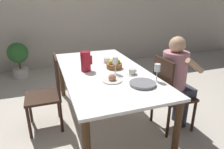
# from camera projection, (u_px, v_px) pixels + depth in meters

# --- Properties ---
(ground_plane) EXTENTS (20.00, 20.00, 0.00)m
(ground_plane) POSITION_uv_depth(u_px,v_px,m) (105.00, 119.00, 2.80)
(ground_plane) COLOR beige
(wall_back) EXTENTS (10.00, 0.06, 2.60)m
(wall_back) POSITION_uv_depth(u_px,v_px,m) (70.00, 12.00, 4.64)
(wall_back) COLOR beige
(wall_back) RESTS_ON ground_plane
(dining_table) EXTENTS (1.03, 2.02, 0.73)m
(dining_table) POSITION_uv_depth(u_px,v_px,m) (104.00, 76.00, 2.57)
(dining_table) COLOR white
(dining_table) RESTS_ON ground_plane
(chair_person_side) EXTENTS (0.42, 0.42, 0.94)m
(chair_person_side) POSITION_uv_depth(u_px,v_px,m) (169.00, 93.00, 2.45)
(chair_person_side) COLOR #331E14
(chair_person_side) RESTS_ON ground_plane
(chair_opposite) EXTENTS (0.42, 0.42, 0.94)m
(chair_opposite) POSITION_uv_depth(u_px,v_px,m) (49.00, 91.00, 2.49)
(chair_opposite) COLOR #331E14
(chair_opposite) RESTS_ON ground_plane
(person_seated) EXTENTS (0.39, 0.41, 1.18)m
(person_seated) POSITION_uv_depth(u_px,v_px,m) (176.00, 76.00, 2.43)
(person_seated) COLOR #33333D
(person_seated) RESTS_ON ground_plane
(red_pitcher) EXTENTS (0.15, 0.12, 0.25)m
(red_pitcher) POSITION_uv_depth(u_px,v_px,m) (86.00, 61.00, 2.48)
(red_pitcher) COLOR #A31423
(red_pitcher) RESTS_ON dining_table
(wine_glass_water) EXTENTS (0.07, 0.07, 0.21)m
(wine_glass_water) POSITION_uv_depth(u_px,v_px,m) (115.00, 61.00, 2.38)
(wine_glass_water) COLOR white
(wine_glass_water) RESTS_ON dining_table
(wine_glass_juice) EXTENTS (0.07, 0.07, 0.20)m
(wine_glass_juice) POSITION_uv_depth(u_px,v_px,m) (157.00, 69.00, 2.16)
(wine_glass_juice) COLOR white
(wine_glass_juice) RESTS_ON dining_table
(teacup_near_person) EXTENTS (0.14, 0.14, 0.07)m
(teacup_near_person) POSITION_uv_depth(u_px,v_px,m) (132.00, 72.00, 2.39)
(teacup_near_person) COLOR silver
(teacup_near_person) RESTS_ON dining_table
(teacup_across) EXTENTS (0.14, 0.14, 0.07)m
(teacup_across) POSITION_uv_depth(u_px,v_px,m) (106.00, 61.00, 2.84)
(teacup_across) COLOR silver
(teacup_across) RESTS_ON dining_table
(serving_tray) EXTENTS (0.28, 0.28, 0.03)m
(serving_tray) POSITION_uv_depth(u_px,v_px,m) (143.00, 84.00, 2.10)
(serving_tray) COLOR gray
(serving_tray) RESTS_ON dining_table
(bread_plate) EXTENTS (0.23, 0.23, 0.09)m
(bread_plate) POSITION_uv_depth(u_px,v_px,m) (112.00, 79.00, 2.20)
(bread_plate) COLOR silver
(bread_plate) RESTS_ON dining_table
(fruit_bowl) EXTENTS (0.21, 0.21, 0.12)m
(fruit_bowl) POSITION_uv_depth(u_px,v_px,m) (114.00, 65.00, 2.60)
(fruit_bowl) COLOR brown
(fruit_bowl) RESTS_ON dining_table
(potted_plant) EXTENTS (0.41, 0.41, 0.75)m
(potted_plant) POSITION_uv_depth(u_px,v_px,m) (18.00, 57.00, 4.12)
(potted_plant) COLOR beige
(potted_plant) RESTS_ON ground_plane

